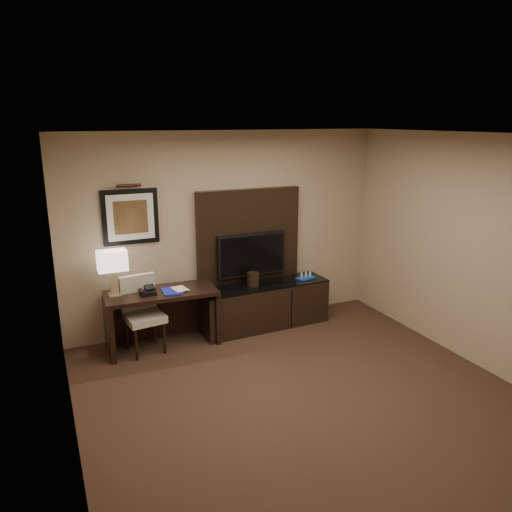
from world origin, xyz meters
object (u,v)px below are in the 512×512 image
tv (251,254)px  table_lamp (113,275)px  desk (162,319)px  credenza (264,305)px  desk_chair (144,317)px  ice_bucket (253,279)px  desk_phone (148,291)px  minibar_tray (306,275)px

tv → table_lamp: 1.91m
desk → table_lamp: table_lamp is taller
credenza → desk_chair: 1.72m
tv → ice_bucket: tv is taller
credenza → tv: 0.74m
desk_phone → desk_chair: bearing=-170.6°
table_lamp → ice_bucket: bearing=-1.3°
table_lamp → minibar_tray: bearing=-1.2°
table_lamp → credenza: bearing=-1.0°
credenza → ice_bucket: (-0.18, -0.01, 0.41)m
tv → desk_phone: tv is taller
ice_bucket → tv: bearing=72.7°
table_lamp → desk: bearing=-8.6°
desk → minibar_tray: desk is taller
desk_chair → credenza: bearing=-3.8°
minibar_tray → desk_phone: bearing=-177.8°
credenza → desk_phone: size_ratio=9.93×
desk_phone → ice_bucket: desk_phone is taller
desk → table_lamp: size_ratio=2.71×
desk → table_lamp: 0.84m
tv → ice_bucket: size_ratio=5.33×
credenza → table_lamp: table_lamp is taller
ice_bucket → table_lamp: bearing=178.7°
minibar_tray → credenza: bearing=178.2°
desk → desk_phone: desk_phone is taller
credenza → desk_phone: desk_phone is taller
credenza → table_lamp: size_ratio=3.55×
credenza → desk_phone: bearing=-178.3°
ice_bucket → minibar_tray: bearing=-0.8°
credenza → tv: (-0.11, 0.19, 0.71)m
desk → desk_phone: size_ratio=7.58×
desk_chair → minibar_tray: desk_chair is taller
desk_phone → ice_bucket: 1.47m
desk → table_lamp: bearing=174.0°
desk_chair → table_lamp: table_lamp is taller
table_lamp → minibar_tray: size_ratio=1.93×
tv → ice_bucket: (-0.06, -0.20, -0.30)m
credenza → table_lamp: (-2.02, 0.03, 0.69)m
tv → table_lamp: bearing=-175.3°
desk_chair → desk_phone: size_ratio=5.13×
tv → desk: bearing=-169.9°
desk_chair → tv: bearing=3.2°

